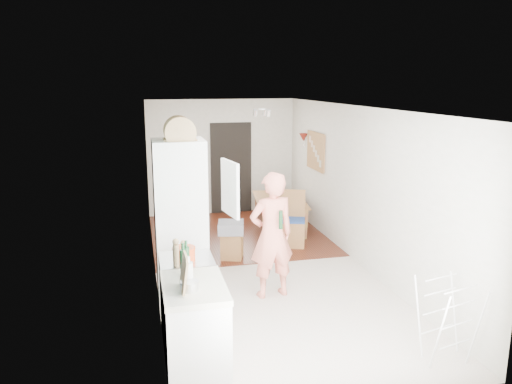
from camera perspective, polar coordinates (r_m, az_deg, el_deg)
name	(u,v)px	position (r m, az deg, el deg)	size (l,w,h in m)	color
room_shell	(260,191)	(7.55, 0.48, 0.14)	(3.20, 7.00, 2.50)	silver
floor	(260,269)	(7.91, 0.46, -8.74)	(3.20, 7.00, 0.01)	beige
wood_floor_overlay	(237,234)	(9.61, -2.18, -4.80)	(3.20, 3.30, 0.01)	#5B2514
sage_wall_panel	(157,182)	(5.26, -11.21, 1.09)	(0.02, 3.00, 1.30)	slate
tile_splashback	(163,265)	(4.92, -10.53, -8.17)	(0.02, 1.90, 0.50)	black
doorway_recess	(231,168)	(10.98, -2.86, 2.72)	(0.90, 0.04, 2.00)	black
base_cabinet	(195,330)	(5.23, -6.97, -15.38)	(0.60, 0.90, 0.86)	white
worktop	(194,287)	(5.04, -7.11, -10.75)	(0.62, 0.92, 0.06)	beige
range_cooker	(188,298)	(5.90, -7.82, -11.93)	(0.60, 0.60, 0.88)	white
cooker_top	(186,260)	(5.73, -7.96, -7.73)	(0.60, 0.60, 0.04)	silver
fridge_housing	(181,221)	(6.64, -8.61, -3.30)	(0.66, 0.66, 2.15)	white
fridge_door	(230,188)	(6.31, -2.99, 0.44)	(0.56, 0.04, 0.70)	white
fridge_interior	(203,185)	(6.56, -6.05, 0.85)	(0.02, 0.52, 0.66)	white
pinboard	(316,151)	(9.74, 6.87, 4.67)	(0.03, 0.90, 0.70)	tan
pinboard_frame	(315,151)	(9.74, 6.78, 4.66)	(0.01, 0.94, 0.74)	brown
wall_sconce	(303,137)	(10.31, 5.44, 6.25)	(0.18, 0.18, 0.16)	maroon
person	(272,224)	(6.65, 1.81, -3.68)	(0.74, 0.49, 2.03)	#EF826C
dining_table	(281,216)	(9.94, 2.88, -2.74)	(1.44, 0.80, 0.51)	brown
dining_chair	(293,219)	(8.83, 4.26, -3.12)	(0.41, 0.41, 0.99)	brown
stool	(232,246)	(8.27, -2.77, -6.17)	(0.34, 0.34, 0.44)	brown
grey_drape	(231,227)	(8.18, -2.88, -4.06)	(0.41, 0.41, 0.18)	gray
drying_rack	(447,321)	(5.70, 21.03, -13.62)	(0.45, 0.41, 0.88)	white
bread_bin	(179,132)	(6.35, -8.74, 6.85)	(0.41, 0.39, 0.21)	tan
red_casserole	(184,254)	(5.64, -8.23, -7.02)	(0.26, 0.26, 0.15)	#DB471A
steel_pan	(189,286)	(4.89, -7.63, -10.56)	(0.18, 0.18, 0.09)	silver
held_bottle	(281,220)	(6.48, 2.84, -3.18)	(0.05, 0.05, 0.24)	#153D1D
bottle_a	(186,260)	(5.27, -7.96, -7.70)	(0.07, 0.07, 0.28)	#153D1D
bottle_b	(184,264)	(5.16, -8.29, -8.09)	(0.07, 0.07, 0.29)	#153D1D
bottle_c	(188,274)	(4.94, -7.76, -9.32)	(0.10, 0.10, 0.24)	beige
pepper_mill_front	(184,256)	(5.47, -8.25, -7.24)	(0.06, 0.06, 0.23)	tan
pepper_mill_back	(176,256)	(5.46, -9.12, -7.19)	(0.07, 0.07, 0.25)	tan
chopping_boards	(184,273)	(4.83, -8.24, -9.18)	(0.04, 0.26, 0.35)	tan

